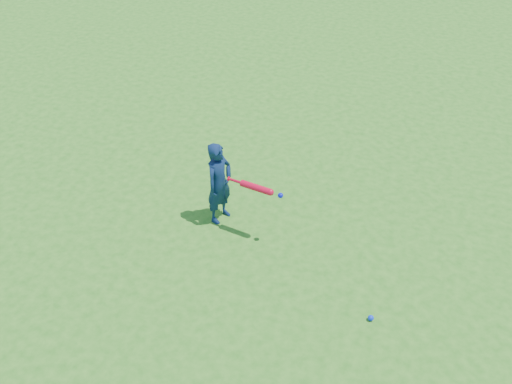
# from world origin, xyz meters

# --- Properties ---
(ground) EXTENTS (80.00, 80.00, 0.00)m
(ground) POSITION_xyz_m (0.00, 0.00, 0.00)
(ground) COLOR #2C751B
(ground) RESTS_ON ground
(child) EXTENTS (0.38, 0.46, 1.09)m
(child) POSITION_xyz_m (0.11, -0.08, 0.54)
(child) COLOR #0F2247
(child) RESTS_ON ground
(ground_ball_blue) EXTENTS (0.06, 0.06, 0.06)m
(ground_ball_blue) POSITION_xyz_m (2.15, -1.15, 0.03)
(ground_ball_blue) COLOR #0D32E6
(ground_ball_blue) RESTS_ON ground
(bat_swing) EXTENTS (0.71, 0.18, 0.08)m
(bat_swing) POSITION_xyz_m (0.65, -0.23, 0.70)
(bat_swing) COLOR red
(bat_swing) RESTS_ON ground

